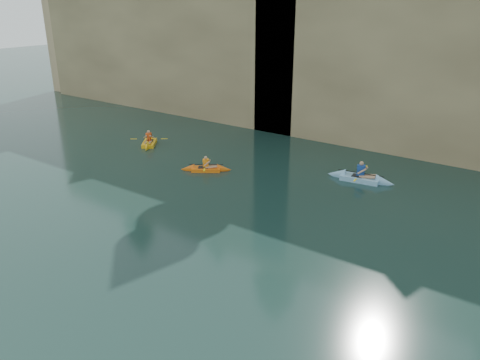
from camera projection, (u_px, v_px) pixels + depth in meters
The scene contains 8 objects.
cliff at pixel (443, 42), 32.63m from camera, with size 70.00×16.00×12.00m, color tan.
cliff_slab_west at pixel (161, 45), 38.09m from camera, with size 26.00×2.40×10.56m, color tan.
cliff_slab_center at pixel (446, 59), 26.05m from camera, with size 24.00×2.40×11.40m, color tan.
sea_cave_west at pixel (176, 89), 37.71m from camera, with size 4.50×1.00×4.00m, color black.
sea_cave_center at pixel (336, 118), 30.29m from camera, with size 3.50×1.00×3.20m, color black.
kayaker_orange at pixel (206, 169), 25.67m from camera, with size 2.67×2.09×1.06m.
kayaker_yellow at pixel (149, 143), 30.18m from camera, with size 2.35×2.79×1.21m.
kayaker_ltblue_mid at pixel (360, 178), 24.25m from camera, with size 3.57×2.59×1.33m.
Camera 1 is at (8.15, -5.82, 8.93)m, focal length 35.00 mm.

